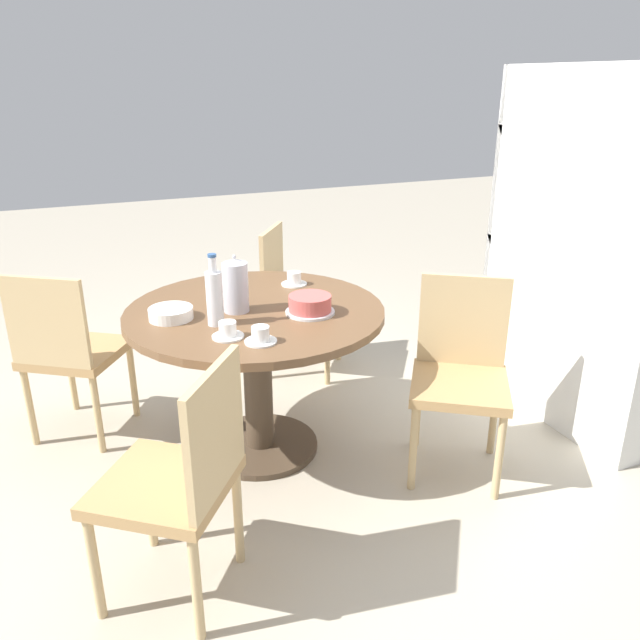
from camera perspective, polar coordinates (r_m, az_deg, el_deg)
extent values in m
plane|color=#B2A893|center=(3.15, -5.45, -11.54)|extent=(14.00, 14.00, 0.00)
cylinder|color=#473828|center=(3.14, -5.46, -11.31)|extent=(0.56, 0.56, 0.03)
cylinder|color=#473828|center=(2.97, -5.69, -5.63)|extent=(0.13, 0.13, 0.67)
cylinder|color=brown|center=(2.83, -5.95, 0.72)|extent=(1.17, 1.17, 0.04)
cylinder|color=tan|center=(2.78, 8.52, -11.50)|extent=(0.03, 0.03, 0.41)
cylinder|color=tan|center=(2.80, 16.06, -11.97)|extent=(0.03, 0.03, 0.41)
cylinder|color=tan|center=(3.09, 8.91, -7.94)|extent=(0.03, 0.03, 0.41)
cylinder|color=tan|center=(3.11, 15.62, -8.37)|extent=(0.03, 0.03, 0.41)
cube|color=tan|center=(2.83, 12.64, -5.91)|extent=(0.58, 0.58, 0.04)
cube|color=tan|center=(2.91, 12.97, -0.04)|extent=(0.25, 0.34, 0.43)
cylinder|color=tan|center=(3.64, 0.68, -2.96)|extent=(0.03, 0.03, 0.41)
cylinder|color=tan|center=(3.97, 1.74, -0.88)|extent=(0.03, 0.03, 0.41)
cylinder|color=tan|center=(3.73, -4.75, -2.46)|extent=(0.03, 0.03, 0.41)
cylinder|color=tan|center=(4.05, -3.28, -0.46)|extent=(0.03, 0.03, 0.41)
cube|color=tan|center=(3.76, -1.43, 1.55)|extent=(0.59, 0.59, 0.04)
cube|color=tan|center=(3.74, -4.41, 5.16)|extent=(0.34, 0.25, 0.43)
cylinder|color=tan|center=(3.46, -16.72, -5.34)|extent=(0.03, 0.03, 0.41)
cylinder|color=tan|center=(3.63, -21.79, -4.68)|extent=(0.03, 0.03, 0.41)
cylinder|color=tan|center=(3.18, -19.67, -8.12)|extent=(0.03, 0.03, 0.41)
cylinder|color=tan|center=(3.37, -25.00, -7.23)|extent=(0.03, 0.03, 0.41)
cube|color=tan|center=(3.31, -21.31, -2.79)|extent=(0.58, 0.58, 0.04)
cube|color=tan|center=(3.08, -23.77, -0.21)|extent=(0.25, 0.34, 0.43)
cylinder|color=tan|center=(2.54, -15.37, -15.60)|extent=(0.03, 0.03, 0.41)
cylinder|color=tan|center=(2.31, -19.90, -20.52)|extent=(0.03, 0.03, 0.41)
cylinder|color=tan|center=(2.41, -7.50, -17.29)|extent=(0.03, 0.03, 0.41)
cylinder|color=tan|center=(2.16, -11.23, -22.91)|extent=(0.03, 0.03, 0.41)
cube|color=tan|center=(2.21, -14.03, -14.44)|extent=(0.59, 0.59, 0.04)
cube|color=tan|center=(2.00, -9.56, -10.03)|extent=(0.33, 0.26, 0.43)
cube|color=silver|center=(3.73, 16.94, 7.70)|extent=(0.04, 0.28, 1.77)
cube|color=silver|center=(3.27, 21.04, 5.36)|extent=(1.10, 0.02, 1.77)
cube|color=silver|center=(3.67, 20.77, -7.56)|extent=(1.03, 0.27, 0.04)
cube|color=silver|center=(3.49, 21.66, -1.44)|extent=(1.03, 0.27, 0.04)
cube|color=silver|center=(3.36, 22.67, 5.53)|extent=(1.03, 0.27, 0.04)
cube|color=silver|center=(3.28, 23.77, 12.95)|extent=(1.03, 0.27, 0.04)
cube|color=silver|center=(3.26, 24.93, 20.28)|extent=(1.03, 0.27, 0.04)
cube|color=#28703D|center=(3.40, 24.66, -7.56)|extent=(0.38, 0.21, 0.28)
cube|color=beige|center=(3.79, 17.63, -3.29)|extent=(0.38, 0.21, 0.30)
cube|color=#28703D|center=(3.23, 25.44, 0.12)|extent=(0.45, 0.21, 0.38)
cube|color=#703384|center=(3.62, 18.72, 2.37)|extent=(0.45, 0.21, 0.27)
cube|color=#B72D28|center=(3.12, 26.70, 7.27)|extent=(0.44, 0.21, 0.33)
cube|color=gold|center=(3.51, 19.61, 9.87)|extent=(0.44, 0.21, 0.36)
cube|color=#28703D|center=(3.45, 20.72, 17.03)|extent=(0.48, 0.21, 0.36)
cylinder|color=silver|center=(2.76, -7.71, 2.97)|extent=(0.11, 0.11, 0.22)
cone|color=silver|center=(2.73, -7.84, 5.38)|extent=(0.10, 0.10, 0.02)
sphere|color=silver|center=(2.72, -7.86, 5.75)|extent=(0.02, 0.02, 0.02)
cylinder|color=silver|center=(2.62, -9.61, 1.93)|extent=(0.07, 0.07, 0.23)
cylinder|color=silver|center=(2.58, -9.81, 5.02)|extent=(0.03, 0.03, 0.06)
cylinder|color=#2D5184|center=(2.56, -9.86, 5.84)|extent=(0.04, 0.04, 0.01)
cylinder|color=silver|center=(2.75, -0.92, 0.75)|extent=(0.22, 0.22, 0.01)
cylinder|color=#C65651|center=(2.73, -0.92, 1.55)|extent=(0.19, 0.19, 0.07)
cylinder|color=silver|center=(3.13, -2.37, 3.31)|extent=(0.13, 0.13, 0.01)
cylinder|color=white|center=(3.12, -2.38, 3.89)|extent=(0.07, 0.07, 0.06)
cylinder|color=silver|center=(2.52, -8.40, -1.49)|extent=(0.13, 0.13, 0.01)
cylinder|color=white|center=(2.51, -8.44, -0.79)|extent=(0.07, 0.07, 0.06)
cylinder|color=silver|center=(2.46, -5.44, -1.96)|extent=(0.13, 0.13, 0.01)
cylinder|color=white|center=(2.44, -5.46, -1.24)|extent=(0.07, 0.07, 0.06)
cylinder|color=silver|center=(3.10, -8.68, 2.87)|extent=(0.13, 0.13, 0.01)
cylinder|color=white|center=(3.09, -8.71, 3.45)|extent=(0.07, 0.07, 0.06)
cylinder|color=white|center=(2.76, -13.44, 0.21)|extent=(0.19, 0.19, 0.01)
cylinder|color=white|center=(2.75, -13.46, 0.40)|extent=(0.19, 0.19, 0.01)
cylinder|color=white|center=(2.75, -13.48, 0.60)|extent=(0.19, 0.19, 0.01)
cylinder|color=white|center=(2.75, -13.50, 0.79)|extent=(0.19, 0.19, 0.01)
cylinder|color=white|center=(2.74, -13.51, 0.99)|extent=(0.19, 0.19, 0.01)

